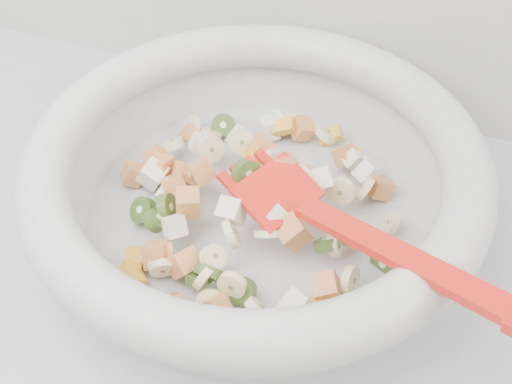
% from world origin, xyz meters
% --- Properties ---
extents(mixing_bowl, '(0.46, 0.42, 0.14)m').
position_xyz_m(mixing_bowl, '(-0.05, 1.51, 0.96)').
color(mixing_bowl, silver).
rests_on(mixing_bowl, counter).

